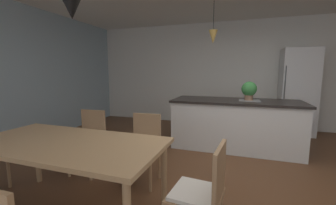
# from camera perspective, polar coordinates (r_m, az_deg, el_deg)

# --- Properties ---
(ground_plane) EXTENTS (10.00, 8.40, 0.04)m
(ground_plane) POSITION_cam_1_polar(r_m,az_deg,el_deg) (3.03, 18.56, -20.48)
(ground_plane) COLOR brown
(wall_back_kitchen) EXTENTS (10.00, 0.12, 2.70)m
(wall_back_kitchen) POSITION_cam_1_polar(r_m,az_deg,el_deg) (5.93, 19.33, 7.05)
(wall_back_kitchen) COLOR white
(wall_back_kitchen) RESTS_ON ground_plane
(window_wall_left_glazing) EXTENTS (0.06, 8.40, 2.70)m
(window_wall_left_glazing) POSITION_cam_1_polar(r_m,az_deg,el_deg) (4.82, -37.83, 5.69)
(window_wall_left_glazing) COLOR #9EB7C6
(window_wall_left_glazing) RESTS_ON ground_plane
(dining_table) EXTENTS (1.89, 0.91, 0.75)m
(dining_table) POSITION_cam_1_polar(r_m,az_deg,el_deg) (2.33, -25.32, -10.94)
(dining_table) COLOR tan
(dining_table) RESTS_ON ground_plane
(chair_far_right) EXTENTS (0.42, 0.42, 0.87)m
(chair_far_right) POSITION_cam_1_polar(r_m,az_deg,el_deg) (2.81, -6.52, -11.39)
(chair_far_right) COLOR #A87F56
(chair_far_right) RESTS_ON ground_plane
(chair_kitchen_end) EXTENTS (0.43, 0.43, 0.87)m
(chair_kitchen_end) POSITION_cam_1_polar(r_m,az_deg,el_deg) (1.84, 8.99, -22.59)
(chair_kitchen_end) COLOR #A87F56
(chair_kitchen_end) RESTS_ON ground_plane
(chair_far_left) EXTENTS (0.42, 0.42, 0.87)m
(chair_far_left) POSITION_cam_1_polar(r_m,az_deg,el_deg) (3.25, -20.38, -9.16)
(chair_far_left) COLOR #A87F56
(chair_far_left) RESTS_ON ground_plane
(kitchen_island) EXTENTS (2.28, 0.91, 0.91)m
(kitchen_island) POSITION_cam_1_polar(r_m,az_deg,el_deg) (4.19, 17.34, -5.36)
(kitchen_island) COLOR silver
(kitchen_island) RESTS_ON ground_plane
(refrigerator) EXTENTS (0.72, 0.67, 1.93)m
(refrigerator) POSITION_cam_1_polar(r_m,az_deg,el_deg) (5.68, 31.15, 2.45)
(refrigerator) COLOR silver
(refrigerator) RESTS_ON ground_plane
(pendant_over_table) EXTENTS (0.24, 0.24, 0.85)m
(pendant_over_table) POSITION_cam_1_polar(r_m,az_deg,el_deg) (2.14, -24.31, 22.92)
(pendant_over_table) COLOR black
(pendant_over_island_main) EXTENTS (0.16, 0.16, 0.78)m
(pendant_over_island_main) POSITION_cam_1_polar(r_m,az_deg,el_deg) (4.17, 11.90, 16.70)
(pendant_over_island_main) COLOR black
(potted_plant_on_island) EXTENTS (0.26, 0.26, 0.34)m
(potted_plant_on_island) POSITION_cam_1_polar(r_m,az_deg,el_deg) (4.10, 20.76, 3.16)
(potted_plant_on_island) COLOR #8C664C
(potted_plant_on_island) RESTS_ON kitchen_island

